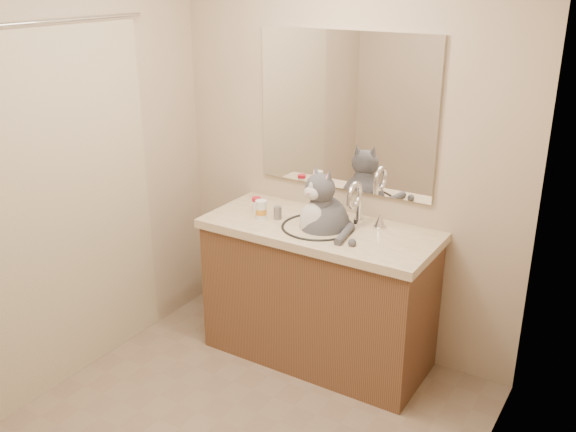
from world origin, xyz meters
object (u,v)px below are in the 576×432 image
at_px(cat, 323,223).
at_px(pill_bottle_redcap, 257,205).
at_px(pill_bottle_orange, 261,210).
at_px(grey_canister, 278,213).

bearing_deg(cat, pill_bottle_redcap, -164.21).
xyz_separation_m(pill_bottle_orange, grey_canister, (0.08, 0.05, -0.02)).
distance_m(cat, grey_canister, 0.29).
distance_m(cat, pill_bottle_redcap, 0.45).
xyz_separation_m(pill_bottle_redcap, pill_bottle_orange, (0.08, -0.07, 0.01)).
bearing_deg(pill_bottle_orange, grey_canister, 28.78).
relative_size(cat, pill_bottle_orange, 5.03).
bearing_deg(cat, pill_bottle_orange, -152.82).
height_order(cat, grey_canister, cat).
bearing_deg(pill_bottle_redcap, cat, 0.66).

